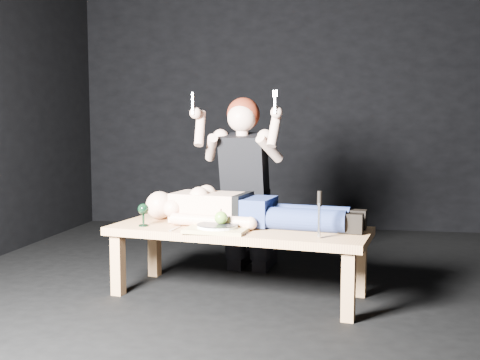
{
  "coord_description": "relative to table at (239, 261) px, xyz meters",
  "views": [
    {
      "loc": [
        0.32,
        -3.57,
        1.1
      ],
      "look_at": [
        -0.31,
        -0.0,
        0.75
      ],
      "focal_mm": 42.14,
      "sensor_mm": 36.0,
      "label": 1
    }
  ],
  "objects": [
    {
      "name": "carving_knife",
      "position": [
        0.52,
        -0.27,
        0.36
      ],
      "size": [
        0.04,
        0.04,
        0.28
      ],
      "primitive_type": null,
      "rotation": [
        0.0,
        0.0,
        -0.17
      ],
      "color": "#B2B2B7",
      "rests_on": "table"
    },
    {
      "name": "plate",
      "position": [
        -0.1,
        -0.16,
        0.26
      ],
      "size": [
        0.28,
        0.28,
        0.02
      ],
      "primitive_type": "cylinder",
      "rotation": [
        0.0,
        0.0,
        -0.1
      ],
      "color": "white",
      "rests_on": "serving_tray"
    },
    {
      "name": "kneeling_woman",
      "position": [
        -0.05,
        0.61,
        0.45
      ],
      "size": [
        0.8,
        0.88,
        1.34
      ],
      "primitive_type": null,
      "rotation": [
        0.0,
        0.0,
        -0.11
      ],
      "color": "black",
      "rests_on": "ground"
    },
    {
      "name": "serving_tray",
      "position": [
        -0.1,
        -0.16,
        0.24
      ],
      "size": [
        0.4,
        0.31,
        0.02
      ],
      "primitive_type": "cube",
      "rotation": [
        0.0,
        0.0,
        -0.1
      ],
      "color": "tan",
      "rests_on": "table"
    },
    {
      "name": "apple",
      "position": [
        -0.08,
        -0.15,
        0.31
      ],
      "size": [
        0.08,
        0.08,
        0.08
      ],
      "primitive_type": "sphere",
      "color": "#4D9219",
      "rests_on": "plate"
    },
    {
      "name": "lying_man",
      "position": [
        0.06,
        0.09,
        0.35
      ],
      "size": [
        1.61,
        0.72,
        0.25
      ],
      "primitive_type": null,
      "rotation": [
        0.0,
        0.0,
        -0.17
      ],
      "color": "#E7B592",
      "rests_on": "table"
    },
    {
      "name": "back_wall",
      "position": [
        0.31,
        2.55,
        1.27
      ],
      "size": [
        5.0,
        0.0,
        5.0
      ],
      "primitive_type": "plane",
      "rotation": [
        1.57,
        0.0,
        0.0
      ],
      "color": "black",
      "rests_on": "ground"
    },
    {
      "name": "goblet",
      "position": [
        -0.61,
        -0.07,
        0.3
      ],
      "size": [
        0.08,
        0.08,
        0.15
      ],
      "primitive_type": null,
      "rotation": [
        0.0,
        0.0,
        -0.17
      ],
      "color": "black",
      "rests_on": "table"
    },
    {
      "name": "spoon_flat",
      "position": [
        0.0,
        -0.12,
        0.23
      ],
      "size": [
        0.11,
        0.16,
        0.01
      ],
      "primitive_type": "cube",
      "rotation": [
        0.0,
        0.0,
        0.58
      ],
      "color": "#B2B2B7",
      "rests_on": "table"
    },
    {
      "name": "ground",
      "position": [
        0.31,
        0.05,
        -0.23
      ],
      "size": [
        5.0,
        5.0,
        0.0
      ],
      "primitive_type": "plane",
      "color": "black",
      "rests_on": "ground"
    },
    {
      "name": "table",
      "position": [
        0.0,
        0.0,
        0.0
      ],
      "size": [
        1.74,
        0.89,
        0.45
      ],
      "primitive_type": "cube",
      "rotation": [
        0.0,
        0.0,
        -0.17
      ],
      "color": "tan",
      "rests_on": "ground"
    },
    {
      "name": "fork_flat",
      "position": [
        -0.38,
        -0.13,
        0.23
      ],
      "size": [
        0.03,
        0.18,
        0.01
      ],
      "primitive_type": "cube",
      "rotation": [
        0.0,
        0.0,
        -0.07
      ],
      "color": "#B2B2B7",
      "rests_on": "table"
    },
    {
      "name": "knife_flat",
      "position": [
        -0.02,
        -0.2,
        0.23
      ],
      "size": [
        0.1,
        0.16,
        0.01
      ],
      "primitive_type": "cube",
      "rotation": [
        0.0,
        0.0,
        -0.52
      ],
      "color": "#B2B2B7",
      "rests_on": "table"
    }
  ]
}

